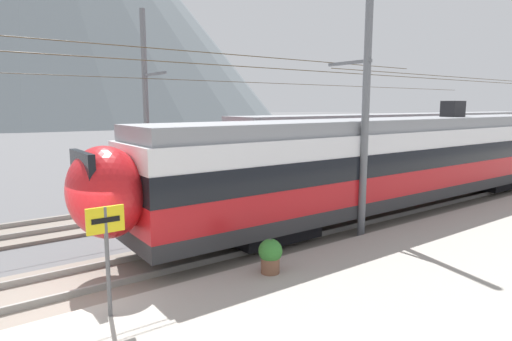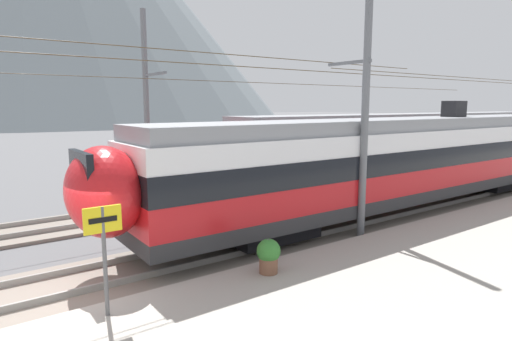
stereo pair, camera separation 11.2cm
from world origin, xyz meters
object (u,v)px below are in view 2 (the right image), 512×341
train_far_track (409,140)px  catenary_mast_far_side (148,106)px  platform_sign (103,236)px  catenary_mast_mid (362,115)px  train_near_platform (395,160)px  potted_plant_by_shelter (269,254)px

train_far_track → catenary_mast_far_side: size_ratio=0.67×
catenary_mast_far_side → platform_sign: catenary_mast_far_side is taller
catenary_mast_mid → platform_sign: 8.79m
catenary_mast_mid → platform_sign: (-8.46, -1.13, -2.13)m
catenary_mast_mid → platform_sign: size_ratio=19.79×
catenary_mast_mid → train_near_platform: bearing=20.7°
train_near_platform → train_far_track: size_ratio=0.85×
train_near_platform → train_far_track: 10.67m
train_near_platform → catenary_mast_far_side: 10.63m
train_far_track → platform_sign: (-21.13, -8.18, -0.30)m
train_near_platform → catenary_mast_mid: (-3.64, -1.37, 1.84)m
train_near_platform → catenary_mast_far_side: catenary_mast_far_side is taller
potted_plant_by_shelter → catenary_mast_mid: bearing=15.0°
catenary_mast_far_side → potted_plant_by_shelter: size_ratio=50.69×
train_far_track → train_near_platform: bearing=-147.8°
train_far_track → catenary_mast_far_side: 16.46m
potted_plant_by_shelter → platform_sign: bearing=178.2°
train_far_track → platform_sign: train_far_track is taller
train_far_track → potted_plant_by_shelter: 19.26m
platform_sign → potted_plant_by_shelter: bearing=-1.8°
catenary_mast_mid → catenary_mast_far_side: bearing=111.7°
train_far_track → catenary_mast_far_side: bearing=173.5°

